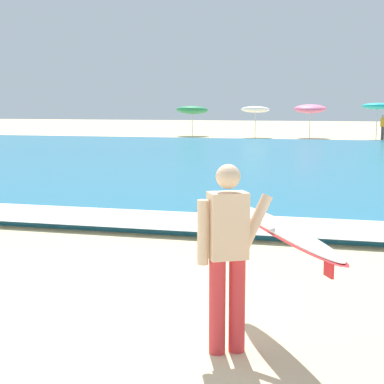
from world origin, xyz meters
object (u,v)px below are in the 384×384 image
(beach_umbrella_0, at_px, (192,110))
(beach_umbrella_3, at_px, (377,106))
(beachgoer_near_row_mid, at_px, (383,127))
(beach_umbrella_1, at_px, (255,110))
(surfer_with_board, at_px, (253,241))
(beach_umbrella_2, at_px, (310,109))

(beach_umbrella_0, bearing_deg, beach_umbrella_3, -6.15)
(beach_umbrella_3, distance_m, beachgoer_near_row_mid, 1.35)
(beach_umbrella_1, bearing_deg, beach_umbrella_3, -3.64)
(beach_umbrella_0, relative_size, beachgoer_near_row_mid, 1.47)
(surfer_with_board, height_order, beach_umbrella_1, beach_umbrella_1)
(surfer_with_board, relative_size, beach_umbrella_2, 1.03)
(beach_umbrella_3, bearing_deg, surfer_with_board, -93.29)
(surfer_with_board, relative_size, beach_umbrella_0, 1.02)
(beach_umbrella_1, bearing_deg, beachgoer_near_row_mid, -3.84)
(beach_umbrella_1, bearing_deg, beach_umbrella_2, 6.21)
(surfer_with_board, height_order, beach_umbrella_2, beach_umbrella_2)
(surfer_with_board, xyz_separation_m, beach_umbrella_3, (2.07, 35.92, 1.10))
(beach_umbrella_0, xyz_separation_m, beachgoer_near_row_mid, (13.00, -1.41, -1.01))
(beach_umbrella_1, xyz_separation_m, beachgoer_near_row_mid, (8.32, -0.56, -1.06))
(surfer_with_board, height_order, beachgoer_near_row_mid, surfer_with_board)
(beach_umbrella_0, bearing_deg, beach_umbrella_1, -10.33)
(beach_umbrella_0, distance_m, beach_umbrella_1, 4.76)
(beach_umbrella_2, height_order, beachgoer_near_row_mid, beach_umbrella_2)
(beach_umbrella_1, distance_m, beach_umbrella_2, 3.66)
(beach_umbrella_0, height_order, beachgoer_near_row_mid, beach_umbrella_0)
(beach_umbrella_2, relative_size, beach_umbrella_3, 0.96)
(beach_umbrella_2, xyz_separation_m, beachgoer_near_row_mid, (4.68, -0.95, -1.11))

